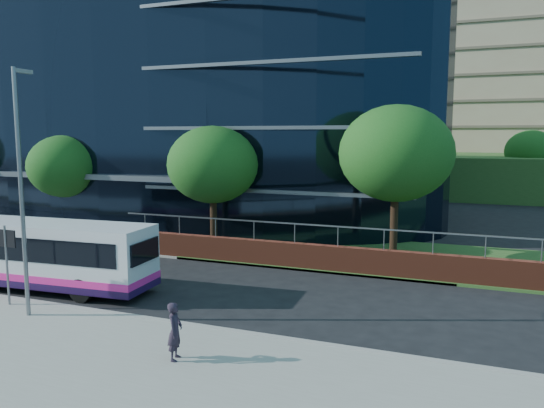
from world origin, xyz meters
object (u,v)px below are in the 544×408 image
at_px(tree_far_d, 396,154).
at_px(streetlight_east, 21,185).
at_px(tree_far_c, 213,165).
at_px(city_bus, 37,253).
at_px(tree_dist_e, 531,151).
at_px(tree_far_b, 65,166).
at_px(street_sign, 6,248).
at_px(pedestrian, 175,331).

relative_size(tree_far_d, streetlight_east, 0.93).
relative_size(tree_far_c, city_bus, 0.65).
bearing_deg(tree_dist_e, tree_far_b, -131.52).
bearing_deg(streetlight_east, tree_far_d, 50.60).
height_order(street_sign, tree_dist_e, tree_dist_e).
bearing_deg(streetlight_east, pedestrian, -11.23).
bearing_deg(tree_far_b, city_bus, -53.46).
bearing_deg(pedestrian, tree_far_b, 36.15).
height_order(street_sign, tree_far_c, tree_far_c).
bearing_deg(tree_far_c, streetlight_east, -95.11).
xyz_separation_m(tree_far_d, pedestrian, (-3.63, -13.44, -4.26)).
distance_m(tree_far_b, tree_dist_e, 40.74).
xyz_separation_m(tree_far_b, city_bus, (6.55, -8.84, -2.80)).
height_order(tree_far_d, tree_dist_e, tree_far_d).
bearing_deg(tree_far_b, tree_dist_e, 48.48).
bearing_deg(streetlight_east, tree_far_c, 84.89).
height_order(streetlight_east, pedestrian, streetlight_east).
bearing_deg(tree_far_d, tree_far_c, -173.66).
distance_m(tree_far_d, streetlight_east, 15.77).
height_order(tree_dist_e, city_bus, tree_dist_e).
height_order(tree_far_b, tree_far_c, tree_far_c).
height_order(street_sign, streetlight_east, streetlight_east).
distance_m(tree_far_c, tree_dist_e, 35.36).
xyz_separation_m(tree_far_d, streetlight_east, (-10.00, -12.17, -0.75)).
bearing_deg(tree_far_c, tree_dist_e, 61.26).
xyz_separation_m(tree_far_c, pedestrian, (5.37, -12.44, -3.61)).
xyz_separation_m(streetlight_east, pedestrian, (6.37, -1.27, -3.52)).
bearing_deg(tree_dist_e, streetlight_east, -113.11).
xyz_separation_m(tree_far_d, city_bus, (-12.45, -9.34, -3.77)).
distance_m(street_sign, tree_far_c, 11.14).
distance_m(streetlight_east, pedestrian, 7.39).
relative_size(tree_far_b, pedestrian, 3.90).
height_order(streetlight_east, city_bus, streetlight_east).
xyz_separation_m(street_sign, tree_far_c, (2.50, 10.59, 2.39)).
xyz_separation_m(tree_far_b, tree_far_d, (19.00, 0.50, 0.98)).
distance_m(street_sign, city_bus, 2.55).
bearing_deg(tree_far_c, street_sign, -103.29).
bearing_deg(tree_dist_e, city_bus, -117.47).
relative_size(streetlight_east, city_bus, 0.80).
bearing_deg(tree_far_d, tree_far_b, -178.49).
bearing_deg(streetlight_east, tree_dist_e, 66.89).
xyz_separation_m(street_sign, pedestrian, (7.87, -1.85, -1.22)).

